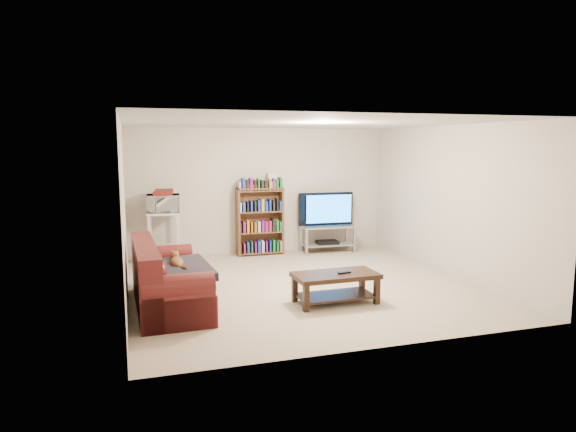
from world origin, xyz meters
name	(u,v)px	position (x,y,z in m)	size (l,w,h in m)	color
floor	(302,285)	(0.00, 0.00, 0.00)	(5.00, 5.00, 0.00)	beige
ceiling	(303,123)	(0.00, 0.00, 2.40)	(5.00, 5.00, 0.00)	white
wall_back	(261,191)	(0.00, 2.50, 1.20)	(5.00, 5.00, 0.00)	beige
wall_front	(383,234)	(0.00, -2.50, 1.20)	(5.00, 5.00, 0.00)	beige
wall_left	(124,213)	(-2.50, 0.00, 1.20)	(5.00, 5.00, 0.00)	beige
wall_right	(449,200)	(2.50, 0.00, 1.20)	(5.00, 5.00, 0.00)	beige
sofa	(164,284)	(-2.04, -0.45, 0.30)	(0.92, 2.01, 0.85)	#571716
blanket	(179,270)	(-1.86, -0.58, 0.51)	(0.77, 0.99, 0.10)	#28222B
cat	(177,262)	(-1.87, -0.40, 0.57)	(0.22, 0.54, 0.16)	brown
coffee_table	(336,282)	(0.14, -0.95, 0.28)	(1.12, 0.58, 0.41)	black
remote	(344,273)	(0.25, -0.99, 0.42)	(0.18, 0.05, 0.02)	black
tv_stand	(327,234)	(1.25, 2.15, 0.35)	(1.05, 0.51, 0.52)	#999EA3
television	(328,209)	(1.25, 2.15, 0.84)	(1.11, 0.15, 0.64)	black
dvd_player	(327,242)	(1.25, 2.15, 0.19)	(0.41, 0.29, 0.06)	black
bookshelf	(260,220)	(-0.07, 2.30, 0.66)	(0.89, 0.28, 1.28)	brown
shelf_clutter	(265,182)	(0.03, 2.31, 1.39)	(0.65, 0.20, 0.28)	silver
microwave_stand	(164,230)	(-1.86, 2.12, 0.58)	(0.61, 0.47, 0.91)	silver
microwave	(163,203)	(-1.86, 2.12, 1.07)	(0.56, 0.38, 0.31)	silver
game_boxes	(163,193)	(-1.86, 2.12, 1.25)	(0.33, 0.29, 0.05)	maroon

